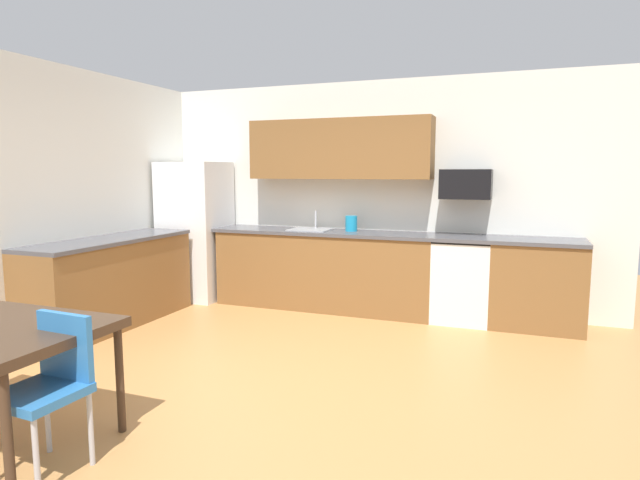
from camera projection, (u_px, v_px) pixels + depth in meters
ground_plane at (275, 382)px, 4.13m from camera, size 12.00×12.00×0.00m
wall_back at (368, 195)px, 6.42m from camera, size 5.80×0.10×2.70m
wall_left at (14, 202)px, 4.89m from camera, size 0.10×5.80×2.70m
cabinet_run_back at (324, 271)px, 6.36m from camera, size 2.62×0.60×0.90m
cabinet_run_back_right at (537, 286)px, 5.53m from camera, size 0.93×0.60×0.90m
cabinet_run_left at (111, 284)px, 5.62m from camera, size 0.60×2.00×0.90m
countertop_back at (359, 234)px, 6.15m from camera, size 4.80×0.64×0.04m
countertop_left at (109, 240)px, 5.56m from camera, size 0.64×2.00×0.04m
upper_cabinets_back at (339, 149)px, 6.25m from camera, size 2.20×0.34×0.70m
refrigerator at (196, 231)px, 6.84m from camera, size 0.76×0.70×1.76m
oven_range at (462, 280)px, 5.80m from camera, size 0.60×0.60×0.91m
microwave at (466, 184)px, 5.76m from camera, size 0.54×0.36×0.32m
sink_basin at (310, 235)px, 6.37m from camera, size 0.48×0.40×0.14m
sink_faucet at (316, 220)px, 6.52m from camera, size 0.02×0.02×0.24m
chair_near_table at (50, 380)px, 2.88m from camera, size 0.42×0.42×0.85m
kettle at (351, 224)px, 6.22m from camera, size 0.14×0.14×0.20m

